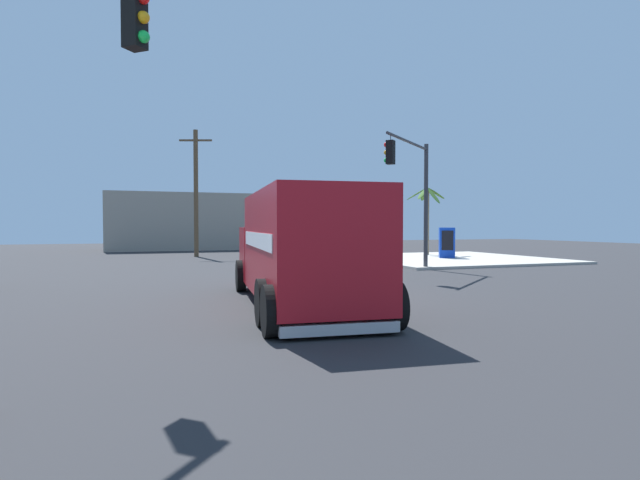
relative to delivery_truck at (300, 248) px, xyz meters
name	(u,v)px	position (x,y,z in m)	size (l,w,h in m)	color
ground_plane	(334,298)	(1.40, 1.18, -1.52)	(100.00, 100.00, 0.00)	#2B2B2D
sidewalk_corner_far	(449,259)	(13.89, 13.67, -1.45)	(11.31, 11.31, 0.14)	#B2ADA0
delivery_truck	(300,248)	(0.00, 0.00, 0.00)	(3.54, 8.49, 2.92)	#AD141E
traffic_light_primary	(415,183)	(7.74, 7.40, 2.53)	(3.88, 3.30, 5.87)	#38383D
vending_machine_red	(447,243)	(13.69, 13.60, -0.46)	(1.15, 1.09, 1.85)	#0F38B2
palm_tree_far	(427,210)	(14.24, 16.75, 1.66)	(2.79, 2.68, 4.57)	#7A6647
utility_pole	(196,191)	(-0.43, 22.07, 2.89)	(2.11, 0.86, 8.55)	brown
building_backdrop	(245,222)	(5.07, 33.13, 0.93)	(23.71, 6.00, 4.90)	gray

